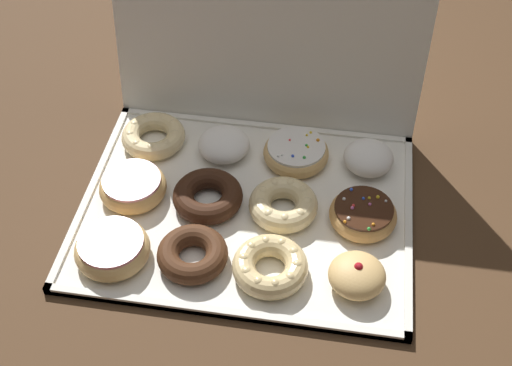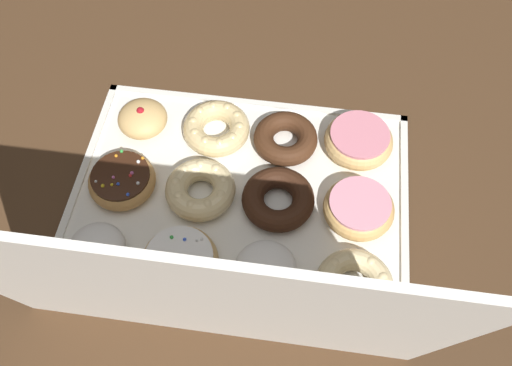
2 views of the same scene
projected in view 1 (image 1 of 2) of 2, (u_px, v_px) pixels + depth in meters
ground_plane at (246, 212)px, 1.13m from camera, size 3.00×3.00×0.00m
donut_box at (246, 209)px, 1.13m from camera, size 0.55×0.42×0.01m
box_lid_open at (269, 24)px, 1.15m from camera, size 0.55×0.08×0.41m
pink_frosted_donut_0 at (112, 249)px, 1.04m from camera, size 0.12×0.12×0.04m
chocolate_cake_ring_donut_1 at (193, 254)px, 1.04m from camera, size 0.11×0.11×0.03m
cruller_donut_2 at (270, 266)px, 1.02m from camera, size 0.12×0.12×0.04m
jelly_filled_donut_3 at (357, 275)px, 1.00m from camera, size 0.09×0.09×0.05m
pink_frosted_donut_4 at (133, 187)px, 1.13m from camera, size 0.11×0.11×0.04m
chocolate_cake_ring_donut_5 at (208, 195)px, 1.12m from camera, size 0.12×0.12×0.04m
cruller_donut_6 at (283, 204)px, 1.11m from camera, size 0.11×0.11×0.04m
sprinkle_donut_7 at (363, 215)px, 1.09m from camera, size 0.11×0.11×0.04m
cruller_donut_8 at (153, 136)px, 1.22m from camera, size 0.12×0.12×0.04m
powdered_filled_donut_9 at (224, 144)px, 1.20m from camera, size 0.09×0.09×0.04m
sprinkle_donut_10 at (296, 152)px, 1.19m from camera, size 0.12×0.12×0.04m
powdered_filled_donut_11 at (368, 158)px, 1.17m from camera, size 0.09×0.09×0.05m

